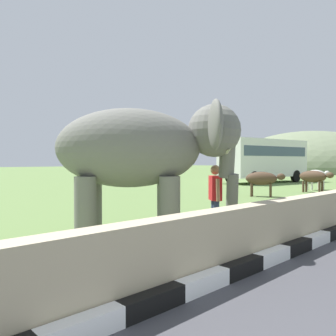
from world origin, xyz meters
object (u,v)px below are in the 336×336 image
elephant (146,151)px  cow_far (316,176)px  person_handler (215,196)px  bus_white (264,157)px  cow_near (314,177)px  cow_mid (262,179)px

elephant → cow_far: bearing=10.7°
person_handler → bus_white: size_ratio=0.19×
bus_white → cow_far: bearing=-124.3°
cow_near → cow_far: bearing=19.2°
person_handler → cow_near: person_handler is taller
elephant → person_handler: (1.66, -0.59, -1.05)m
cow_mid → bus_white: bearing=30.1°
cow_mid → cow_near: bearing=-11.9°
elephant → cow_near: size_ratio=2.07×
bus_white → cow_mid: 11.53m
elephant → person_handler: size_ratio=2.36×
person_handler → bus_white: (18.41, 9.57, 1.15)m
elephant → cow_near: elephant is taller
bus_white → cow_near: 8.96m
cow_near → cow_far: 2.01m
elephant → cow_near: 14.37m
cow_mid → cow_far: bearing=-1.7°
person_handler → bus_white: bus_white is taller
person_handler → cow_mid: person_handler is taller
cow_near → cow_mid: (-3.97, 0.84, 0.00)m
bus_white → cow_near: bus_white is taller
elephant → bus_white: (20.07, 8.97, 0.10)m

